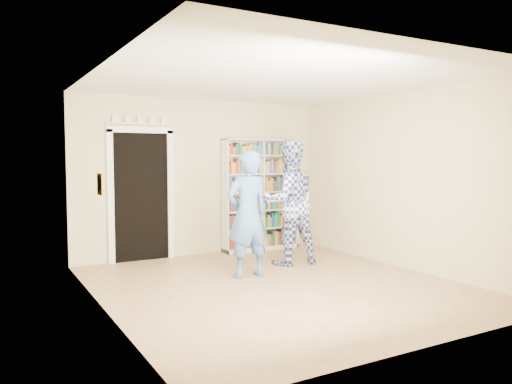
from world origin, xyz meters
TOP-DOWN VIEW (x-y plane):
  - floor at (0.00, 0.00)m, footprint 5.00×5.00m
  - ceiling at (0.00, 0.00)m, footprint 5.00×5.00m
  - wall_back at (0.00, 2.50)m, footprint 4.50×0.00m
  - wall_left at (-2.25, 0.00)m, footprint 0.00×5.00m
  - wall_right at (2.25, 0.00)m, footprint 0.00×5.00m
  - bookshelf at (1.08, 2.34)m, footprint 1.47×0.28m
  - doorway at (-1.10, 2.48)m, footprint 1.10×0.08m
  - wall_art at (-2.23, 0.20)m, footprint 0.03×0.25m
  - man_blue at (-0.12, 0.62)m, footprint 0.67×0.45m
  - man_plaid at (0.87, 1.08)m, footprint 1.04×0.85m
  - paper_sheet at (1.03, 0.86)m, footprint 0.20×0.07m

SIDE VIEW (x-z plane):
  - floor at x=0.00m, z-range 0.00..0.00m
  - man_blue at x=-0.12m, z-range 0.00..1.80m
  - man_plaid at x=0.87m, z-range 0.00..1.98m
  - paper_sheet at x=1.03m, z-range 0.86..1.16m
  - bookshelf at x=1.08m, z-range 0.01..2.04m
  - doorway at x=-1.10m, z-range -0.04..2.39m
  - wall_back at x=0.00m, z-range -0.90..3.60m
  - wall_left at x=-2.25m, z-range -1.15..3.85m
  - wall_right at x=2.25m, z-range -1.15..3.85m
  - wall_art at x=-2.23m, z-range 1.27..1.52m
  - ceiling at x=0.00m, z-range 2.70..2.70m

